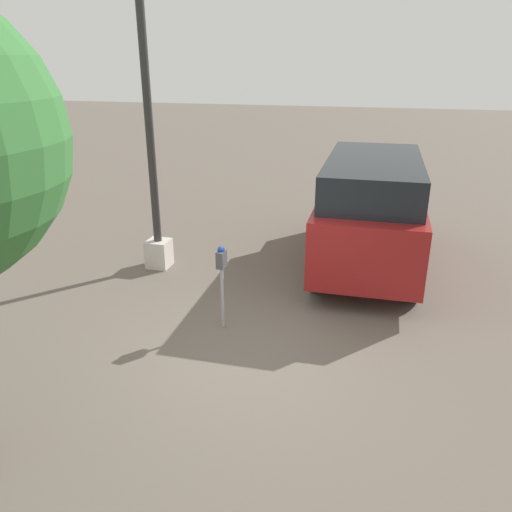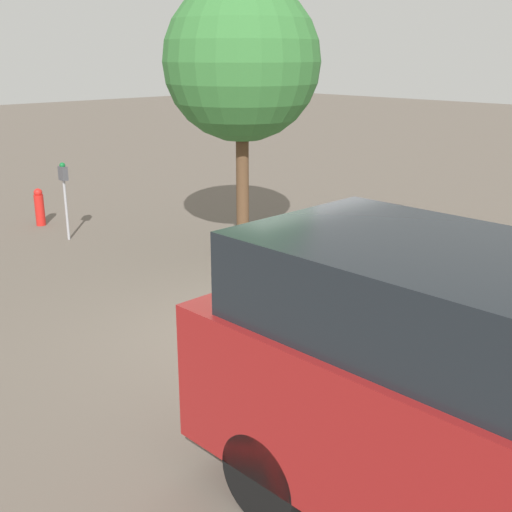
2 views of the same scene
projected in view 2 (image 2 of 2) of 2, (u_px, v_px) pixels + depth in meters
ground_plane at (263, 337)px, 8.10m from camera, size 80.00×80.00×0.00m
parking_meter_near at (333, 263)px, 7.77m from camera, size 0.21×0.12×1.35m
parking_meter_far at (64, 183)px, 12.02m from camera, size 0.21×0.12×1.49m
parked_van at (509, 410)px, 4.20m from camera, size 4.71×1.91×2.18m
street_tree at (242, 63)px, 10.35m from camera, size 2.57×2.57×4.58m
fire_hydrant at (39, 207)px, 13.26m from camera, size 0.19×0.19×0.78m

